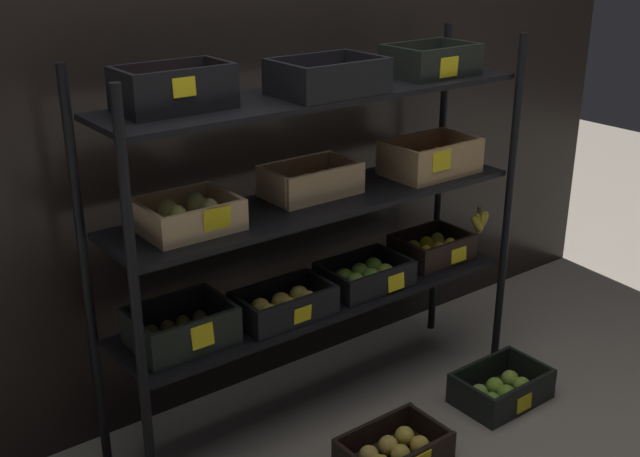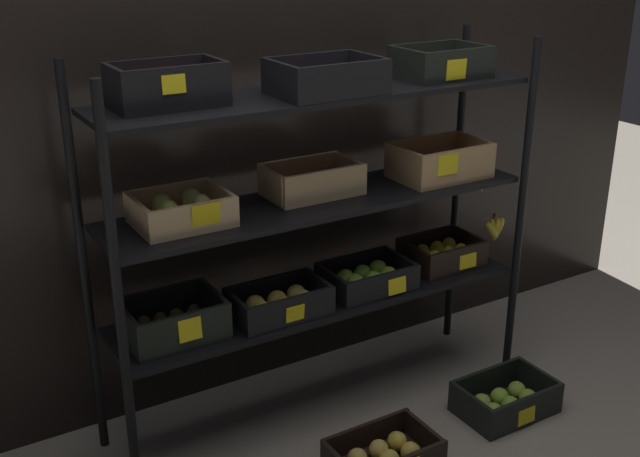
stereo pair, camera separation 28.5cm
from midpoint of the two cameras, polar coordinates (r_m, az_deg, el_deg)
name	(u,v)px [view 1 (the left image)]	position (r m, az deg, el deg)	size (l,w,h in m)	color
ground_plane	(320,405)	(3.21, -2.61, -12.78)	(10.00, 10.00, 0.00)	gray
storefront_wall	(259,128)	(3.08, -7.16, 7.21)	(4.03, 0.12, 2.11)	black
display_rack	(322,201)	(2.82, -2.72, 1.96)	(1.75, 0.42, 1.42)	black
crate_ground_apple_gold	(393,451)	(2.90, 2.46, -15.97)	(0.38, 0.25, 0.11)	black
crate_ground_apple_green	(501,389)	(3.26, 10.56, -11.50)	(0.37, 0.25, 0.13)	black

